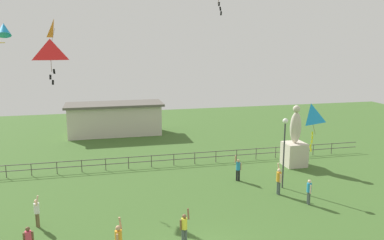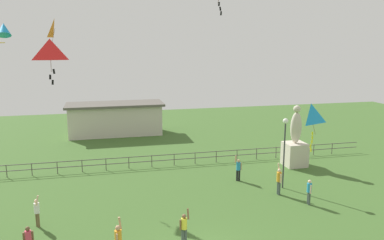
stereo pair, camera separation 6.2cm
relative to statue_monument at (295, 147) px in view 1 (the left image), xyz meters
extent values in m
cube|color=beige|center=(0.00, 0.00, -0.63)|extent=(1.64, 1.64, 1.85)
ellipsoid|color=beige|center=(0.00, 0.00, 1.54)|extent=(0.90, 0.76, 2.47)
sphere|color=beige|center=(0.00, 0.00, 3.02)|extent=(0.56, 0.56, 0.56)
cylinder|color=#38383D|center=(-3.11, -4.27, 0.67)|extent=(0.10, 0.10, 4.45)
sphere|color=white|center=(-3.11, -4.27, 3.04)|extent=(0.36, 0.36, 0.36)
cylinder|color=#3F4C47|center=(-2.83, -7.23, -1.16)|extent=(0.13, 0.13, 0.79)
cylinder|color=#3F4C47|center=(-2.82, -7.08, -1.16)|extent=(0.13, 0.13, 0.79)
cylinder|color=#268CBF|center=(-2.82, -7.16, -0.48)|extent=(0.29, 0.29, 0.56)
sphere|color=beige|center=(-2.82, -7.16, -0.10)|extent=(0.21, 0.21, 0.21)
cylinder|color=beige|center=(-2.84, -7.35, -0.52)|extent=(0.09, 0.09, 0.53)
cylinder|color=beige|center=(-2.81, -6.97, -0.52)|extent=(0.09, 0.09, 0.53)
cylinder|color=orange|center=(-14.31, -10.82, -0.38)|extent=(0.32, 0.32, 0.61)
sphere|color=tan|center=(-14.31, -10.82, 0.05)|extent=(0.23, 0.23, 0.23)
cylinder|color=tan|center=(-14.20, -10.63, 0.17)|extent=(0.18, 0.14, 0.59)
cylinder|color=tan|center=(-14.37, -11.02, -0.41)|extent=(0.10, 0.10, 0.58)
cylinder|color=#D83F59|center=(-18.25, -9.57, -0.52)|extent=(0.28, 0.28, 0.54)
sphere|color=brown|center=(-18.25, -9.57, -0.14)|extent=(0.21, 0.21, 0.21)
cylinder|color=brown|center=(-18.07, -9.53, -0.55)|extent=(0.08, 0.08, 0.51)
cylinder|color=brown|center=(-18.43, -9.61, -0.55)|extent=(0.08, 0.08, 0.51)
cylinder|color=#3F4C47|center=(-11.07, -9.99, -1.16)|extent=(0.13, 0.13, 0.78)
cylinder|color=#3F4C47|center=(-11.22, -10.02, -1.16)|extent=(0.13, 0.13, 0.78)
cylinder|color=gold|center=(-11.14, -10.01, -0.50)|extent=(0.29, 0.29, 0.55)
sphere|color=brown|center=(-11.14, -10.01, -0.12)|extent=(0.21, 0.21, 0.21)
cylinder|color=brown|center=(-10.95, -10.02, -0.01)|extent=(0.11, 0.20, 0.53)
cylinder|color=brown|center=(-11.33, -10.04, -0.53)|extent=(0.09, 0.09, 0.52)
cylinder|color=#3F4C47|center=(-3.89, -5.20, -1.11)|extent=(0.15, 0.15, 0.88)
cylinder|color=#3F4C47|center=(-3.89, -5.37, -1.11)|extent=(0.15, 0.15, 0.88)
cylinder|color=orange|center=(-3.89, -5.28, -0.36)|extent=(0.32, 0.32, 0.62)
sphere|color=beige|center=(-3.89, -5.28, 0.07)|extent=(0.24, 0.24, 0.24)
cylinder|color=beige|center=(-3.84, -5.07, 0.19)|extent=(0.18, 0.10, 0.60)
cylinder|color=beige|center=(-3.89, -5.50, -0.40)|extent=(0.10, 0.10, 0.59)
cylinder|color=brown|center=(-18.28, -6.51, -1.16)|extent=(0.13, 0.13, 0.78)
cylinder|color=brown|center=(-18.38, -6.39, -1.16)|extent=(0.13, 0.13, 0.78)
cylinder|color=white|center=(-18.33, -6.45, -0.49)|extent=(0.29, 0.29, 0.55)
sphere|color=beige|center=(-18.33, -6.45, -0.11)|extent=(0.21, 0.21, 0.21)
cylinder|color=beige|center=(-18.26, -6.63, 0.00)|extent=(0.23, 0.20, 0.53)
cylinder|color=beige|center=(-18.44, -6.30, -0.53)|extent=(0.09, 0.09, 0.53)
cylinder|color=black|center=(-5.62, -2.25, -1.16)|extent=(0.14, 0.14, 0.79)
cylinder|color=black|center=(-5.47, -2.28, -1.16)|extent=(0.14, 0.14, 0.79)
cylinder|color=#268CBF|center=(-5.55, -2.26, -0.48)|extent=(0.29, 0.29, 0.56)
sphere|color=tan|center=(-5.55, -2.26, -0.09)|extent=(0.21, 0.21, 0.21)
cylinder|color=tan|center=(-5.73, -2.19, 0.02)|extent=(0.11, 0.16, 0.54)
cylinder|color=tan|center=(-5.36, -2.29, -0.51)|extent=(0.09, 0.09, 0.53)
pyramid|color=#198CD1|center=(-4.17, -9.05, 4.42)|extent=(1.24, 0.80, 1.04)
cylinder|color=#4C381E|center=(-4.10, -9.24, 3.91)|extent=(0.16, 0.39, 1.04)
cube|color=yellow|center=(-4.10, -9.24, 3.41)|extent=(0.08, 0.03, 0.20)
cube|color=yellow|center=(-4.09, -9.23, 3.19)|extent=(0.11, 0.04, 0.21)
cube|color=yellow|center=(-4.10, -9.24, 2.97)|extent=(0.11, 0.05, 0.21)
cube|color=yellow|center=(-4.19, -9.28, 2.75)|extent=(0.11, 0.01, 0.21)
cube|color=yellow|center=(-4.14, -9.26, 2.53)|extent=(0.08, 0.04, 0.20)
pyramid|color=orange|center=(-17.61, 1.80, 9.03)|extent=(0.61, 0.81, 1.28)
cylinder|color=#4C381E|center=(-17.80, 1.86, 8.39)|extent=(0.38, 0.14, 1.28)
cube|color=yellow|center=(-17.85, 1.84, 7.79)|extent=(0.11, 0.04, 0.21)
cube|color=yellow|center=(-17.77, 1.88, 7.57)|extent=(0.10, 0.03, 0.21)
cube|color=yellow|center=(-17.80, 1.86, 7.35)|extent=(0.10, 0.03, 0.20)
pyramid|color=red|center=(-16.70, -10.03, 7.76)|extent=(1.04, 0.48, 0.85)
cylinder|color=#4C381E|center=(-16.68, -10.23, 7.34)|extent=(0.04, 0.42, 0.86)
cube|color=black|center=(-16.59, -10.18, 6.91)|extent=(0.10, 0.02, 0.20)
cube|color=black|center=(-16.74, -10.26, 6.69)|extent=(0.09, 0.04, 0.20)
cube|color=black|center=(-16.67, -10.22, 6.47)|extent=(0.09, 0.02, 0.20)
cube|color=black|center=(-8.84, -7.77, 9.95)|extent=(0.09, 0.04, 0.20)
cube|color=black|center=(-8.75, -7.73, 9.73)|extent=(0.10, 0.02, 0.21)
cube|color=black|center=(-8.71, -7.71, 9.51)|extent=(0.09, 0.04, 0.20)
cone|color=#198CD1|center=(-18.65, -8.74, 8.63)|extent=(0.68, 0.83, 0.74)
cylinder|color=#4C4742|center=(-21.66, 2.25, -1.08)|extent=(0.06, 0.06, 0.95)
cylinder|color=#4C4742|center=(-19.94, 2.25, -1.08)|extent=(0.06, 0.06, 0.95)
cylinder|color=#4C4742|center=(-18.16, 2.25, -1.08)|extent=(0.06, 0.06, 0.95)
cylinder|color=#4C4742|center=(-16.38, 2.25, -1.08)|extent=(0.06, 0.06, 0.95)
cylinder|color=#4C4742|center=(-14.61, 2.25, -1.08)|extent=(0.06, 0.06, 0.95)
cylinder|color=#4C4742|center=(-12.88, 2.25, -1.08)|extent=(0.06, 0.06, 0.95)
cylinder|color=#4C4742|center=(-11.09, 2.25, -1.08)|extent=(0.06, 0.06, 0.95)
cylinder|color=#4C4742|center=(-9.30, 2.25, -1.08)|extent=(0.06, 0.06, 0.95)
cylinder|color=#4C4742|center=(-7.58, 2.25, -1.08)|extent=(0.06, 0.06, 0.95)
cylinder|color=#4C4742|center=(-5.80, 2.25, -1.08)|extent=(0.06, 0.06, 0.95)
cylinder|color=#4C4742|center=(-4.01, 2.25, -1.08)|extent=(0.06, 0.06, 0.95)
cylinder|color=#4C4742|center=(-2.28, 2.25, -1.08)|extent=(0.06, 0.06, 0.95)
cylinder|color=#4C4742|center=(-0.51, 2.25, -1.08)|extent=(0.06, 0.06, 0.95)
cylinder|color=#4C4742|center=(1.25, 2.25, -1.08)|extent=(0.06, 0.06, 0.95)
cylinder|color=#4C4742|center=(3.04, 2.25, -1.08)|extent=(0.06, 0.06, 0.95)
cylinder|color=#4C4742|center=(4.83, 2.25, -1.08)|extent=(0.06, 0.06, 0.95)
cube|color=#4C4742|center=(-10.75, 2.25, -0.64)|extent=(36.00, 0.05, 0.05)
cube|color=#4C4742|center=(-10.75, 2.25, -1.08)|extent=(36.00, 0.05, 0.05)
cube|color=beige|center=(-13.35, 14.25, 0.00)|extent=(9.50, 3.47, 3.11)
cube|color=#59544C|center=(-13.35, 14.25, 1.68)|extent=(10.10, 4.07, 0.24)
camera|label=1|loc=(-14.85, -26.99, 8.07)|focal=36.38mm
camera|label=2|loc=(-14.79, -27.00, 8.07)|focal=36.38mm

